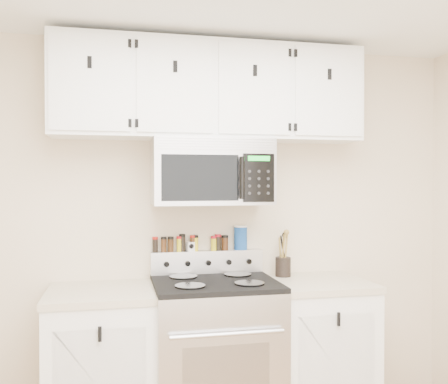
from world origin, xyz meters
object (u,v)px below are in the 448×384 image
at_px(range, 215,355).
at_px(salt_canister, 241,237).
at_px(microwave, 211,172).
at_px(utensil_crock, 283,265).

distance_m(range, salt_canister, 0.79).
distance_m(range, microwave, 1.15).
distance_m(microwave, utensil_crock, 0.82).
distance_m(range, utensil_crock, 0.75).
distance_m(utensil_crock, salt_canister, 0.35).
bearing_deg(salt_canister, range, -129.68).
bearing_deg(microwave, utensil_crock, 7.89).
height_order(range, utensil_crock, utensil_crock).
bearing_deg(salt_canister, microwave, -146.36).
bearing_deg(utensil_crock, microwave, -172.11).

